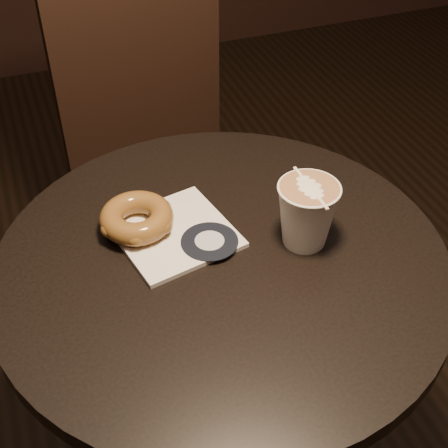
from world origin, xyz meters
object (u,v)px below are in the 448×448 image
at_px(pastry_bag, 174,233).
at_px(doughnut, 137,218).
at_px(cafe_table, 222,338).
at_px(latte_cup, 307,215).
at_px(chair, 155,135).

bearing_deg(pastry_bag, doughnut, 137.39).
xyz_separation_m(cafe_table, latte_cup, (0.13, -0.01, 0.25)).
xyz_separation_m(pastry_bag, doughnut, (-0.05, 0.03, 0.02)).
distance_m(pastry_bag, doughnut, 0.06).
distance_m(doughnut, latte_cup, 0.27).
relative_size(doughnut, latte_cup, 1.11).
height_order(cafe_table, doughnut, doughnut).
relative_size(chair, latte_cup, 9.78).
distance_m(cafe_table, pastry_bag, 0.22).
bearing_deg(latte_cup, pastry_bag, 155.85).
distance_m(chair, doughnut, 0.58).
height_order(chair, latte_cup, chair).
xyz_separation_m(chair, latte_cup, (0.07, -0.64, 0.22)).
bearing_deg(doughnut, cafe_table, -43.92).
xyz_separation_m(chair, doughnut, (-0.16, -0.52, 0.20)).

